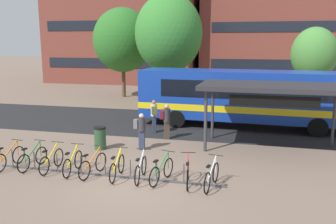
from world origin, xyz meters
The scene contains 24 objects.
ground centered at (0.00, 0.00, 0.00)m, with size 200.00×200.00×0.00m, color #7A6656.
bus_lane_asphalt centered at (0.00, 9.16, 0.00)m, with size 80.00×7.20×0.01m, color #232326.
city_bus centered at (3.43, 9.17, 1.78)m, with size 12.13×3.12×3.20m.
bike_rack centered at (-1.22, 0.23, 0.09)m, with size 8.69×0.16×0.70m.
parked_bicycle_orange_0 centered at (-5.17, 0.20, 0.38)m, with size 0.52×1.72×0.99m.
parked_bicycle_green_1 centered at (-4.27, 0.36, 0.38)m, with size 0.52×1.72×0.99m.
parked_bicycle_yellow_2 centered at (-3.42, 0.30, 0.38)m, with size 0.52×1.72×0.99m.
parked_bicycle_yellow_3 centered at (-2.51, 0.25, 0.38)m, with size 0.52×1.72×0.99m.
parked_bicycle_orange_4 centered at (-1.68, 0.19, 0.38)m, with size 0.52×1.71×0.99m.
parked_bicycle_yellow_5 centered at (-0.74, 0.18, 0.38)m, with size 0.52×1.72×0.99m.
parked_bicycle_silver_6 centered at (0.14, 0.20, 0.38)m, with size 0.52×1.72×0.99m.
parked_bicycle_green_7 centered at (0.90, 0.19, 0.38)m, with size 0.60×1.68×0.99m.
parked_bicycle_red_8 centered at (1.82, 0.17, 0.38)m, with size 0.52×1.71×0.99m.
parked_bicycle_white_9 centered at (2.64, 0.09, 0.38)m, with size 0.52×1.71×0.99m.
transit_shelter centered at (4.72, 5.12, 2.75)m, with size 6.47×3.24×2.94m.
commuter_olive_pack_0 centered at (-1.20, 6.72, 1.02)m, with size 0.47×0.60×1.76m.
commuter_maroon_pack_1 centered at (-0.28, 5.64, 1.01)m, with size 0.60×0.47×1.76m.
commuter_grey_pack_2 centered at (-0.95, 3.64, 0.96)m, with size 0.56×0.38×1.66m.
trash_bin centered at (-2.78, 3.29, 0.52)m, with size 0.55×0.55×1.03m.
street_tree_0 centered at (-7.24, 18.39, 4.94)m, with size 5.08×5.08×7.70m.
street_tree_1 centered at (8.14, 17.20, 3.91)m, with size 3.32×3.32×5.88m.
street_tree_2 centered at (-2.37, 15.00, 5.39)m, with size 4.98×4.98×8.29m.
building_left_wing centered at (-11.64, 32.65, 8.21)m, with size 17.43×12.70×16.42m.
building_centre_block centered at (0.82, 43.34, 7.26)m, with size 16.55×10.67×14.51m.
Camera 1 is at (3.82, -11.10, 4.77)m, focal length 38.03 mm.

